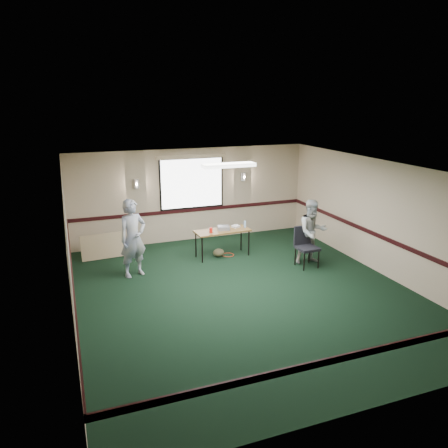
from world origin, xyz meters
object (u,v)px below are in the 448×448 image
object	(u,v)px
folding_table	(222,232)
projector	(224,228)
conference_chair	(305,243)
person_left	(133,238)
person_right	(312,232)

from	to	relation	value
folding_table	projector	size ratio (longest dim) A/B	4.82
projector	folding_table	bearing A→B (deg)	-137.92
projector	conference_chair	bearing A→B (deg)	-25.93
person_left	folding_table	bearing A→B (deg)	-9.48
projector	person_right	distance (m)	2.29
projector	person_right	size ratio (longest dim) A/B	0.19
conference_chair	person_left	world-z (taller)	person_left
projector	person_right	bearing A→B (deg)	-19.95
folding_table	person_right	distance (m)	2.32
folding_table	conference_chair	bearing A→B (deg)	-41.74
conference_chair	person_left	bearing A→B (deg)	166.52
projector	person_left	distance (m)	2.51
conference_chair	person_right	bearing A→B (deg)	21.71
folding_table	person_right	xyz separation A→B (m)	(1.96, -1.23, 0.15)
person_right	conference_chair	bearing A→B (deg)	-152.34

